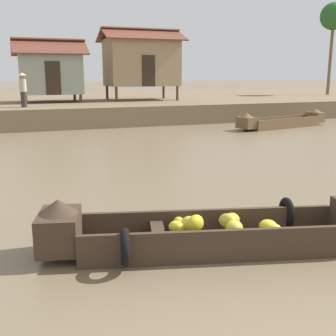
# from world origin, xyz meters

# --- Properties ---
(ground_plane) EXTENTS (300.00, 300.00, 0.00)m
(ground_plane) POSITION_xyz_m (0.00, 10.00, 0.00)
(ground_plane) COLOR #726047
(riverbank_strip) EXTENTS (160.00, 20.00, 1.01)m
(riverbank_strip) POSITION_xyz_m (0.00, 29.07, 0.51)
(riverbank_strip) COLOR #756047
(riverbank_strip) RESTS_ON ground
(banana_boat) EXTENTS (5.19, 2.12, 0.86)m
(banana_boat) POSITION_xyz_m (0.39, 4.26, 0.30)
(banana_boat) COLOR #3D2D21
(banana_boat) RESTS_ON ground
(fishing_skiff_distant) EXTENTS (5.53, 1.98, 0.84)m
(fishing_skiff_distant) POSITION_xyz_m (10.33, 16.50, 0.28)
(fishing_skiff_distant) COLOR brown
(fishing_skiff_distant) RESTS_ON ground
(stilt_house_mid_left) EXTENTS (4.06, 3.18, 3.55)m
(stilt_house_mid_left) POSITION_xyz_m (-0.00, 24.38, 2.73)
(stilt_house_mid_left) COLOR #4C3826
(stilt_house_mid_left) RESTS_ON riverbank_strip
(stilt_house_mid_right) EXTENTS (4.93, 3.37, 4.31)m
(stilt_house_mid_right) POSITION_xyz_m (5.47, 24.49, 3.35)
(stilt_house_mid_right) COLOR #4C3826
(stilt_house_mid_right) RESTS_ON riverbank_strip
(palm_tree_near) EXTENTS (2.05, 2.05, 6.92)m
(palm_tree_near) POSITION_xyz_m (21.37, 26.16, 6.80)
(palm_tree_near) COLOR brown
(palm_tree_near) RESTS_ON riverbank_strip
(vendor_person) EXTENTS (0.44, 0.44, 1.66)m
(vendor_person) POSITION_xyz_m (-1.66, 20.81, 1.94)
(vendor_person) COLOR #332D28
(vendor_person) RESTS_ON riverbank_strip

